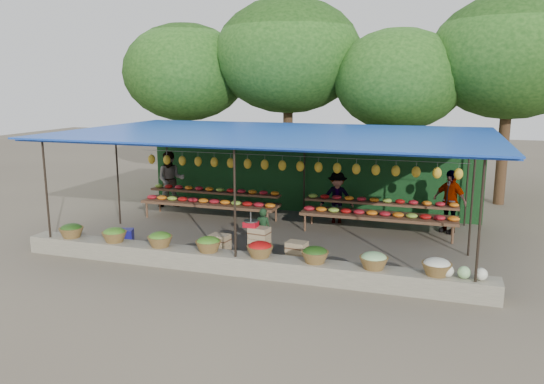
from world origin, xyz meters
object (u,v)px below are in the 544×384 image
(crate_counter, at_px, (258,246))
(blue_crate_front, at_px, (65,242))
(vendor_seated, at_px, (263,230))
(blue_crate_back, at_px, (123,235))
(weighing_scale, at_px, (251,223))

(crate_counter, height_order, blue_crate_front, crate_counter)
(vendor_seated, height_order, blue_crate_front, vendor_seated)
(crate_counter, relative_size, blue_crate_back, 4.58)
(vendor_seated, bearing_deg, crate_counter, 101.42)
(crate_counter, xyz_separation_m, weighing_scale, (-0.18, 0.00, 0.54))
(blue_crate_front, bearing_deg, weighing_scale, 21.49)
(crate_counter, distance_m, vendor_seated, 0.62)
(blue_crate_front, bearing_deg, crate_counter, 21.20)
(crate_counter, height_order, vendor_seated, vendor_seated)
(weighing_scale, height_order, blue_crate_front, weighing_scale)
(weighing_scale, bearing_deg, crate_counter, 0.00)
(crate_counter, bearing_deg, weighing_scale, 180.00)
(crate_counter, height_order, blue_crate_back, crate_counter)
(crate_counter, height_order, weighing_scale, weighing_scale)
(blue_crate_back, bearing_deg, crate_counter, -26.58)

